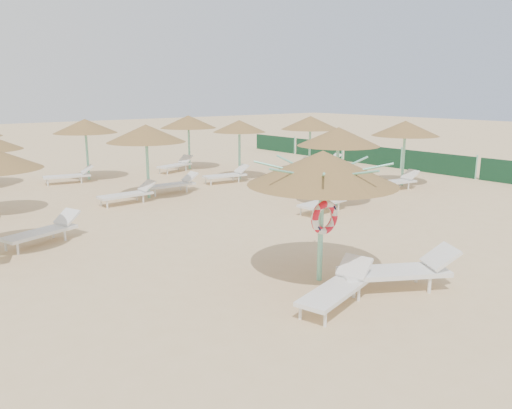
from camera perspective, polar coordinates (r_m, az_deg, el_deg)
ground at (r=11.14m, az=8.06°, el=-7.70°), size 120.00×120.00×0.00m
main_palapa at (r=10.09m, az=7.61°, el=4.09°), size 3.05×3.05×2.73m
lounger_main_a at (r=9.45m, az=9.31°, el=-9.33°), size 2.08×1.10×0.72m
lounger_main_b at (r=10.44m, az=16.28°, el=-7.15°), size 2.37×1.79×0.85m
palapa_field at (r=20.34m, az=-10.03°, el=8.20°), size 19.39×14.28×2.72m
windbreak_fence at (r=27.78m, az=13.12°, el=5.49°), size 0.08×19.84×1.10m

